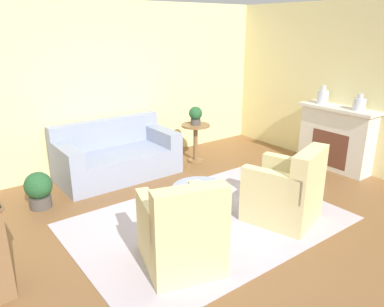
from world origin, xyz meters
TOP-DOWN VIEW (x-y plane):
  - ground_plane at (0.00, 0.00)m, footprint 16.00×16.00m
  - wall_back at (0.00, 2.74)m, footprint 9.37×0.12m
  - wall_right at (3.23, 0.00)m, footprint 0.12×10.35m
  - rug at (0.00, 0.00)m, footprint 3.38×2.32m
  - couch at (-0.22, 2.16)m, footprint 1.93×1.00m
  - armchair_left at (-0.81, -0.56)m, footprint 0.95×1.00m
  - armchair_right at (0.81, -0.56)m, footprint 0.95×1.00m
  - ottoman_table at (0.02, 0.20)m, footprint 0.73×0.73m
  - side_table at (1.25, 1.91)m, footprint 0.52×0.52m
  - fireplace at (2.99, 0.17)m, footprint 0.44×1.35m
  - vase_mantel_near at (2.97, 0.51)m, footprint 0.20×0.20m
  - vase_mantel_far at (2.97, -0.17)m, footprint 0.20×0.20m
  - potted_plant_on_side_table at (1.25, 1.91)m, footprint 0.24×0.24m
  - potted_plant_floor at (-1.60, 1.73)m, footprint 0.37×0.37m

SIDE VIEW (x-z plane):
  - ground_plane at x=0.00m, z-range 0.00..0.00m
  - rug at x=0.00m, z-range 0.00..0.01m
  - ottoman_table at x=0.02m, z-range 0.07..0.47m
  - potted_plant_floor at x=-1.60m, z-range 0.02..0.53m
  - couch at x=-0.22m, z-range -0.13..0.77m
  - armchair_left at x=-0.81m, z-range -0.11..0.88m
  - armchair_right at x=0.81m, z-range -0.11..0.88m
  - side_table at x=1.25m, z-range 0.12..0.82m
  - fireplace at x=2.99m, z-range 0.03..1.13m
  - potted_plant_on_side_table at x=1.25m, z-range 0.71..1.04m
  - vase_mantel_far at x=2.97m, z-range 1.07..1.34m
  - vase_mantel_near at x=2.97m, z-range 1.07..1.39m
  - wall_back at x=0.00m, z-range 0.00..2.80m
  - wall_right at x=3.23m, z-range 0.00..2.80m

